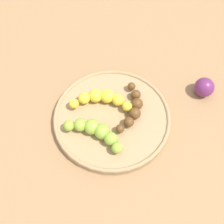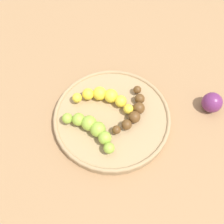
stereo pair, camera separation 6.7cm
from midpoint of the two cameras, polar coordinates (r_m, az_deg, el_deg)
ground_plane at (r=0.70m, az=2.72°, el=-1.85°), size 2.40×2.40×0.00m
fruit_bowl at (r=0.69m, az=2.76°, el=-1.35°), size 0.29×0.29×0.02m
banana_yellow at (r=0.69m, az=1.18°, el=2.91°), size 0.06×0.16×0.04m
banana_green at (r=0.64m, az=-1.28°, el=-3.60°), size 0.08×0.15×0.04m
banana_overripe at (r=0.68m, az=7.38°, el=-0.13°), size 0.15×0.06×0.03m
plum_purple at (r=0.75m, az=22.44°, el=1.64°), size 0.05×0.05×0.05m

